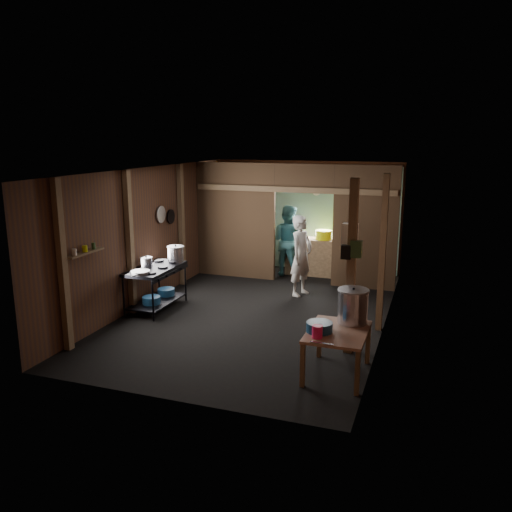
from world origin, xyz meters
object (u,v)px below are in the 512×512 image
at_px(stove_pot_large, 176,255).
at_px(yellow_tub, 324,235).
at_px(pink_bucket, 317,332).
at_px(stock_pot, 353,307).
at_px(gas_range, 156,288).
at_px(cook, 301,256).
at_px(prep_table, 337,353).

bearing_deg(stove_pot_large, yellow_tub, 52.32).
bearing_deg(yellow_tub, pink_bucket, -78.73).
distance_m(stock_pot, yellow_tub, 4.91).
relative_size(gas_range, cook, 0.84).
distance_m(prep_table, stock_pot, 0.67).
bearing_deg(pink_bucket, yellow_tub, 101.27).
distance_m(stove_pot_large, cook, 2.50).
xyz_separation_m(pink_bucket, yellow_tub, (-1.08, 5.41, 0.24)).
bearing_deg(cook, pink_bucket, -144.33).
distance_m(stove_pot_large, yellow_tub, 3.69).
bearing_deg(gas_range, prep_table, -23.93).
distance_m(stove_pot_large, pink_bucket, 4.17).
distance_m(prep_table, yellow_tub, 5.27).
height_order(pink_bucket, cook, cook).
xyz_separation_m(yellow_tub, cook, (-0.10, -1.67, -0.14)).
relative_size(stock_pot, yellow_tub, 1.33).
bearing_deg(cook, stock_pot, -135.28).
distance_m(pink_bucket, yellow_tub, 5.52).
height_order(stove_pot_large, pink_bucket, stove_pot_large).
relative_size(prep_table, stove_pot_large, 3.26).
bearing_deg(pink_bucket, prep_table, 58.94).
bearing_deg(stove_pot_large, prep_table, -31.27).
distance_m(gas_range, prep_table, 4.06).
bearing_deg(stove_pot_large, pink_bucket, -36.73).
distance_m(stock_pot, pink_bucket, 0.80).
distance_m(pink_bucket, cook, 3.93).
relative_size(prep_table, stock_pot, 2.12).
bearing_deg(prep_table, cook, 112.09).
bearing_deg(prep_table, gas_range, 156.07).
distance_m(gas_range, stock_pot, 4.08).
xyz_separation_m(gas_range, pink_bucket, (3.51, -1.99, 0.31)).
xyz_separation_m(stove_pot_large, cook, (2.16, 1.26, -0.13)).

